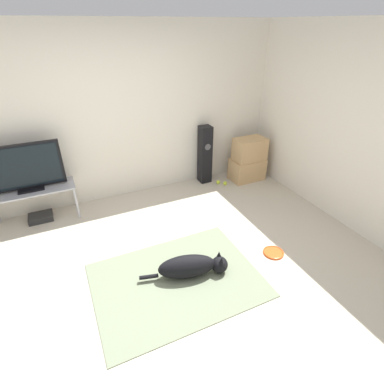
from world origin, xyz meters
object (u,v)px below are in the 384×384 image
at_px(tennis_ball_by_boxes, 218,182).
at_px(tv, 25,168).
at_px(dog, 192,266).
at_px(cardboard_box_lower, 247,169).
at_px(cardboard_box_upper, 250,149).
at_px(floor_speaker, 205,155).
at_px(tennis_ball_near_speaker, 225,183).
at_px(game_console, 41,217).
at_px(tv_stand, 33,193).
at_px(frisbee, 273,252).

bearing_deg(tennis_ball_by_boxes, tv, 177.55).
height_order(dog, cardboard_box_lower, cardboard_box_lower).
distance_m(cardboard_box_lower, cardboard_box_upper, 0.38).
xyz_separation_m(cardboard_box_upper, floor_speaker, (-0.75, 0.24, -0.06)).
relative_size(tennis_ball_by_boxes, tennis_ball_near_speaker, 1.00).
bearing_deg(dog, tennis_ball_near_speaker, 49.95).
bearing_deg(game_console, dog, -51.78).
bearing_deg(tennis_ball_by_boxes, tv_stand, 177.60).
relative_size(dog, cardboard_box_upper, 1.81).
relative_size(cardboard_box_lower, game_console, 1.81).
height_order(floor_speaker, tennis_ball_near_speaker, floor_speaker).
xyz_separation_m(tennis_ball_by_boxes, tennis_ball_near_speaker, (0.09, -0.09, 0.00)).
relative_size(dog, tv_stand, 0.88).
bearing_deg(cardboard_box_lower, frisbee, -114.43).
bearing_deg(frisbee, game_console, 142.18).
relative_size(frisbee, game_console, 0.79).
distance_m(tv_stand, tennis_ball_near_speaker, 2.99).
bearing_deg(tennis_ball_near_speaker, cardboard_box_lower, 5.72).
height_order(dog, cardboard_box_upper, cardboard_box_upper).
xyz_separation_m(tennis_ball_by_boxes, game_console, (-2.86, 0.12, 0.01)).
height_order(frisbee, cardboard_box_upper, cardboard_box_upper).
distance_m(dog, tv, 2.54).
relative_size(cardboard_box_upper, tennis_ball_by_boxes, 8.11).
bearing_deg(tennis_ball_near_speaker, dog, -130.05).
height_order(floor_speaker, tv, tv).
bearing_deg(cardboard_box_upper, tv_stand, 177.42).
bearing_deg(frisbee, tennis_ball_by_boxes, 81.60).
bearing_deg(floor_speaker, tennis_ball_near_speaker, -48.88).
relative_size(cardboard_box_upper, tv_stand, 0.49).
bearing_deg(tv_stand, tv, 90.00).
distance_m(tv, tennis_ball_near_speaker, 3.06).
relative_size(floor_speaker, tv_stand, 0.91).
relative_size(tv_stand, tv, 1.18).
distance_m(cardboard_box_upper, floor_speaker, 0.79).
bearing_deg(cardboard_box_upper, game_console, 177.43).
bearing_deg(tv, tennis_ball_by_boxes, -2.45).
bearing_deg(tennis_ball_near_speaker, tennis_ball_by_boxes, 135.75).
xyz_separation_m(cardboard_box_upper, tennis_ball_near_speaker, (-0.49, -0.05, -0.53)).
bearing_deg(floor_speaker, cardboard_box_upper, -17.98).
bearing_deg(tennis_ball_near_speaker, tv, 175.97).
relative_size(cardboard_box_upper, floor_speaker, 0.53).
height_order(tv_stand, tennis_ball_near_speaker, tv_stand).
height_order(dog, floor_speaker, floor_speaker).
bearing_deg(floor_speaker, tv_stand, -178.14).
bearing_deg(tennis_ball_near_speaker, frisbee, -101.51).
bearing_deg(cardboard_box_upper, floor_speaker, 162.02).
bearing_deg(tennis_ball_near_speaker, floor_speaker, 131.12).
bearing_deg(cardboard_box_upper, tennis_ball_by_boxes, 176.53).
bearing_deg(tennis_ball_by_boxes, floor_speaker, 129.00).
relative_size(cardboard_box_upper, game_console, 1.65).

